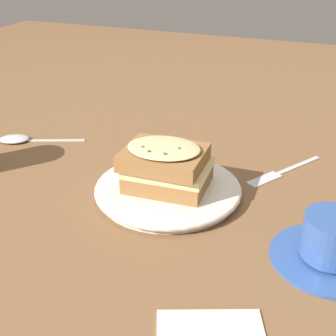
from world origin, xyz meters
name	(u,v)px	position (x,y,z in m)	size (l,w,h in m)	color
ground_plane	(187,195)	(0.00, 0.00, 0.00)	(2.40, 2.40, 0.00)	brown
dinner_plate	(168,189)	(0.01, -0.03, 0.01)	(0.24, 0.24, 0.02)	silver
sandwich	(166,166)	(0.01, -0.03, 0.05)	(0.11, 0.13, 0.07)	olive
teacup_with_saucer	(333,244)	(0.09, 0.23, 0.03)	(0.15, 0.15, 0.06)	#33569E
fork	(278,173)	(-0.12, 0.12, 0.00)	(0.16, 0.11, 0.00)	silver
spoon	(19,139)	(-0.08, -0.39, 0.00)	(0.09, 0.17, 0.01)	silver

